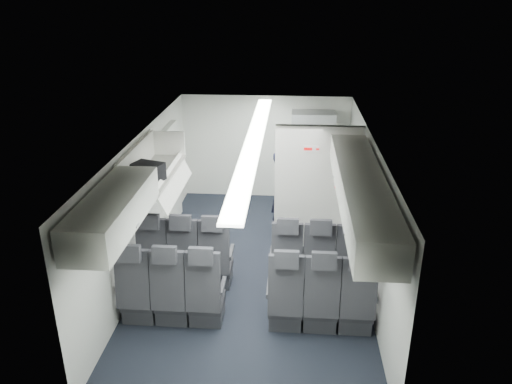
# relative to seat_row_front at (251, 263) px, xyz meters

# --- Properties ---
(cabin_shell) EXTENTS (3.41, 6.01, 2.16)m
(cabin_shell) POSITION_rel_seat_row_front_xyz_m (0.00, 0.53, 0.72)
(cabin_shell) COLOR black
(cabin_shell) RESTS_ON ground
(seat_row_front) EXTENTS (3.33, 0.56, 1.24)m
(seat_row_front) POSITION_rel_seat_row_front_xyz_m (0.00, 0.00, 0.00)
(seat_row_front) COLOR #27272B
(seat_row_front) RESTS_ON cabin_shell
(seat_row_mid) EXTENTS (3.33, 0.56, 1.24)m
(seat_row_mid) POSITION_rel_seat_row_front_xyz_m (0.00, -0.90, 0.00)
(seat_row_mid) COLOR #27272B
(seat_row_mid) RESTS_ON cabin_shell
(overhead_bin_left_rear) EXTENTS (0.53, 1.80, 0.40)m
(overhead_bin_left_rear) POSITION_rel_seat_row_front_xyz_m (-1.40, -1.47, 1.46)
(overhead_bin_left_rear) COLOR white
(overhead_bin_left_rear) RESTS_ON cabin_shell
(overhead_bin_left_front_open) EXTENTS (0.64, 1.70, 0.72)m
(overhead_bin_left_front_open) POSITION_rel_seat_row_front_xyz_m (-1.44, 0.28, 1.33)
(overhead_bin_left_front_open) COLOR #9E9E93
(overhead_bin_left_front_open) RESTS_ON cabin_shell
(overhead_bin_right_rear) EXTENTS (0.53, 1.80, 0.40)m
(overhead_bin_right_rear) POSITION_rel_seat_row_front_xyz_m (1.40, -1.47, 1.46)
(overhead_bin_right_rear) COLOR white
(overhead_bin_right_rear) RESTS_ON cabin_shell
(overhead_bin_right_front) EXTENTS (0.53, 1.70, 0.40)m
(overhead_bin_right_front) POSITION_rel_seat_row_front_xyz_m (1.40, 0.28, 1.46)
(overhead_bin_right_front) COLOR white
(overhead_bin_right_front) RESTS_ON cabin_shell
(bulkhead_partition) EXTENTS (1.40, 0.15, 2.13)m
(bulkhead_partition) POSITION_rel_seat_row_front_xyz_m (0.98, 1.33, 0.67)
(bulkhead_partition) COLOR silver
(bulkhead_partition) RESTS_ON cabin_shell
(galley_unit) EXTENTS (0.85, 0.52, 1.90)m
(galley_unit) POSITION_rel_seat_row_front_xyz_m (0.95, 3.25, 0.55)
(galley_unit) COLOR #939399
(galley_unit) RESTS_ON cabin_shell
(boarding_door) EXTENTS (0.12, 1.27, 1.86)m
(boarding_door) POSITION_rel_seat_row_front_xyz_m (-1.64, 2.09, 0.55)
(boarding_door) COLOR silver
(boarding_door) RESTS_ON cabin_shell
(flight_attendant) EXTENTS (0.49, 0.63, 1.54)m
(flight_attendant) POSITION_rel_seat_row_front_xyz_m (0.41, 1.85, 0.36)
(flight_attendant) COLOR black
(flight_attendant) RESTS_ON ground
(carry_on_bag) EXTENTS (0.48, 0.40, 0.24)m
(carry_on_bag) POSITION_rel_seat_row_front_xyz_m (-1.40, -0.06, 1.41)
(carry_on_bag) COLOR black
(carry_on_bag) RESTS_ON overhead_bin_left_front_open
(papers) EXTENTS (0.19, 0.03, 0.13)m
(papers) POSITION_rel_seat_row_front_xyz_m (0.60, 1.80, 0.64)
(papers) COLOR white
(papers) RESTS_ON flight_attendant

